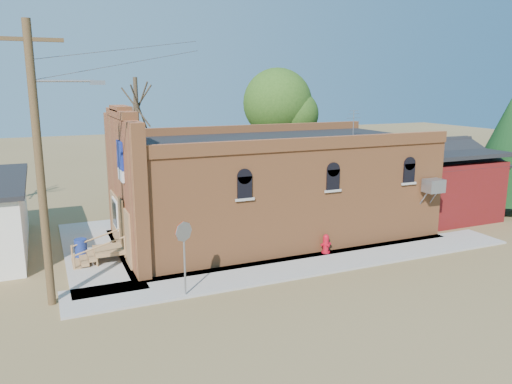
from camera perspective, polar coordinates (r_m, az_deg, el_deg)
name	(u,v)px	position (r m, az deg, el deg)	size (l,w,h in m)	color
ground	(290,279)	(18.92, 3.87, -9.86)	(120.00, 120.00, 0.00)	brown
sidewalk_south	(313,264)	(20.32, 6.49, -8.21)	(19.00, 2.20, 0.08)	#9E9991
sidewalk_west	(96,252)	(22.73, -17.83, -6.49)	(2.60, 10.00, 0.08)	#9E9991
brick_bar	(268,187)	(23.67, 1.38, 0.60)	(16.40, 7.97, 6.30)	#B56637
red_shed	(430,174)	(29.18, 19.23, 1.99)	(5.40, 6.40, 4.30)	#601310
utility_pole	(41,161)	(16.89, -23.36, 3.29)	(3.12, 0.26, 9.00)	#482E1C
tree_bare_near	(136,105)	(29.02, -13.51, 9.62)	(2.80, 2.80, 7.65)	#4E402C
tree_leafy	(277,103)	(32.32, 2.46, 10.12)	(4.40, 4.40, 8.15)	#4E402C
evergreen_tree	(508,147)	(30.85, 26.81, 4.59)	(3.60, 3.60, 6.50)	#4E402C
fire_hydrant	(326,244)	(21.46, 7.99, -5.88)	(0.47, 0.45, 0.82)	#B20A1B
stop_sign	(184,239)	(16.84, -8.25, -5.30)	(0.64, 0.39, 2.59)	gray
trash_barrel	(81,248)	(21.97, -19.38, -6.08)	(0.51, 0.51, 0.78)	navy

